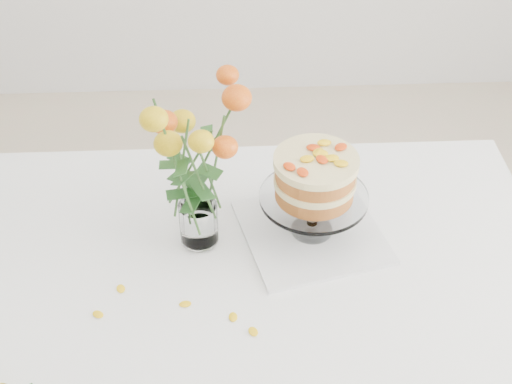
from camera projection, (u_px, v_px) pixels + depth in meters
table at (241, 294)px, 1.63m from camera, size 1.43×0.93×0.76m
napkin at (311, 232)px, 1.67m from camera, size 0.37×0.37×0.01m
cake_stand at (315, 181)px, 1.57m from camera, size 0.25×0.25×0.22m
rose_vase at (194, 152)px, 1.48m from camera, size 0.35×0.35×0.44m
stray_petal_a at (185, 304)px, 1.50m from camera, size 0.03×0.02×0.00m
stray_petal_b at (233, 317)px, 1.47m from camera, size 0.03×0.02×0.00m
stray_petal_c at (253, 332)px, 1.44m from camera, size 0.03×0.02×0.00m
stray_petal_d at (121, 289)px, 1.53m from camera, size 0.03×0.02×0.00m
stray_petal_e at (98, 314)px, 1.48m from camera, size 0.03×0.02×0.00m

